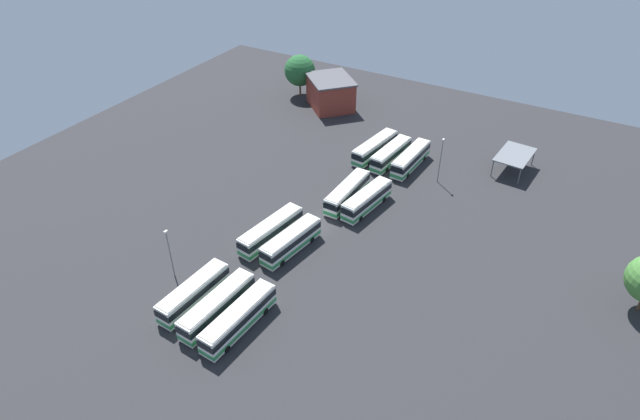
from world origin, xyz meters
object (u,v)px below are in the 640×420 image
(bus_row1_slot2, at_px, (367,200))
(depot_building, at_px, (331,93))
(lamp_post_by_building, at_px, (170,252))
(bus_row2_slot0, at_px, (271,231))
(bus_row3_slot1, at_px, (217,306))
(bus_row1_slot1, at_px, (347,192))
(tree_northeast, at_px, (300,71))
(maintenance_shelter, at_px, (515,155))
(bus_row0_slot2, at_px, (411,159))
(lamp_post_mid_lot, at_px, (441,159))
(bus_row3_slot0, at_px, (194,293))
(bus_row3_slot2, at_px, (239,318))
(bus_row0_slot1, at_px, (391,154))
(bus_row2_slot1, at_px, (291,241))
(bus_row0_slot0, at_px, (375,148))

(bus_row1_slot2, distance_m, depot_building, 40.73)
(depot_building, xyz_separation_m, lamp_post_by_building, (60.94, 8.16, 1.03))
(bus_row2_slot0, height_order, bus_row3_slot1, same)
(bus_row2_slot0, bearing_deg, bus_row1_slot1, 160.99)
(tree_northeast, bearing_deg, maintenance_shelter, 79.65)
(bus_row0_slot2, distance_m, lamp_post_mid_lot, 7.26)
(maintenance_shelter, xyz_separation_m, lamp_post_mid_lot, (10.67, -10.68, 1.45))
(bus_row3_slot0, height_order, bus_row3_slot2, same)
(lamp_post_mid_lot, bearing_deg, bus_row0_slot2, -109.74)
(bus_row0_slot1, xyz_separation_m, bus_row1_slot2, (16.02, 2.74, -0.00))
(bus_row0_slot1, xyz_separation_m, lamp_post_mid_lot, (1.99, 10.20, 2.94))
(bus_row0_slot2, bearing_deg, bus_row2_slot1, -11.15)
(bus_row3_slot0, bearing_deg, depot_building, -167.26)
(bus_row1_slot1, relative_size, bus_row3_slot2, 0.96)
(bus_row3_slot1, relative_size, bus_row3_slot2, 1.00)
(bus_row3_slot0, height_order, maintenance_shelter, maintenance_shelter)
(bus_row1_slot2, relative_size, depot_building, 0.82)
(bus_row3_slot0, xyz_separation_m, lamp_post_by_building, (-2.76, -6.24, 2.62))
(maintenance_shelter, bearing_deg, bus_row0_slot0, -72.09)
(bus_row3_slot0, distance_m, bus_row3_slot2, 7.99)
(bus_row3_slot2, height_order, depot_building, depot_building)
(bus_row1_slot2, xyz_separation_m, lamp_post_mid_lot, (-14.03, 7.46, 2.94))
(bus_row0_slot0, distance_m, tree_northeast, 33.07)
(lamp_post_mid_lot, bearing_deg, tree_northeast, -115.91)
(bus_row2_slot1, xyz_separation_m, lamp_post_mid_lot, (-29.63, 12.53, 2.94))
(bus_row2_slot0, bearing_deg, bus_row0_slot1, 168.40)
(bus_row3_slot0, relative_size, lamp_post_by_building, 1.43)
(bus_row0_slot1, distance_m, maintenance_shelter, 22.66)
(bus_row0_slot0, relative_size, bus_row2_slot0, 1.00)
(bus_row0_slot2, relative_size, bus_row1_slot2, 1.04)
(bus_row1_slot1, height_order, bus_row3_slot1, same)
(depot_building, relative_size, lamp_post_mid_lot, 1.62)
(bus_row1_slot1, bearing_deg, lamp_post_mid_lot, 140.57)
(bus_row0_slot2, relative_size, lamp_post_mid_lot, 1.37)
(depot_building, height_order, lamp_post_by_building, lamp_post_by_building)
(bus_row0_slot0, xyz_separation_m, bus_row0_slot2, (0.49, 7.63, -0.00))
(bus_row1_slot2, height_order, bus_row3_slot2, same)
(bus_row1_slot1, height_order, lamp_post_mid_lot, lamp_post_mid_lot)
(lamp_post_mid_lot, xyz_separation_m, tree_northeast, (-20.22, -41.62, 1.34))
(bus_row0_slot0, bearing_deg, maintenance_shelter, 107.91)
(bus_row3_slot0, bearing_deg, tree_northeast, -160.14)
(bus_row0_slot1, bearing_deg, bus_row1_slot2, 9.70)
(bus_row3_slot2, xyz_separation_m, lamp_post_mid_lot, (-46.14, 9.92, 2.94))
(bus_row0_slot2, bearing_deg, bus_row3_slot1, -8.75)
(bus_row3_slot0, xyz_separation_m, bus_row3_slot2, (0.66, 7.96, 0.00))
(bus_row0_slot0, relative_size, lamp_post_by_building, 1.54)
(bus_row0_slot0, bearing_deg, bus_row0_slot1, 78.64)
(bus_row1_slot2, relative_size, lamp_post_by_building, 1.43)
(bus_row2_slot0, xyz_separation_m, lamp_post_mid_lot, (-29.05, 16.57, 2.94))
(bus_row2_slot1, relative_size, bus_row3_slot1, 0.92)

